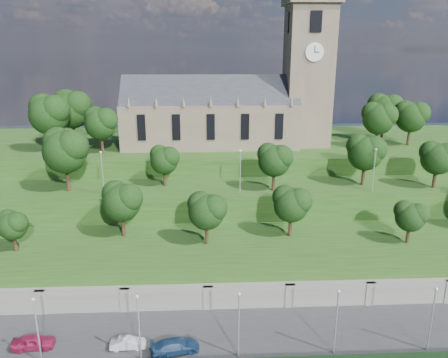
{
  "coord_description": "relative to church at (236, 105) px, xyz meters",
  "views": [
    {
      "loc": [
        -5.29,
        -35.47,
        32.41
      ],
      "look_at": [
        -2.18,
        30.0,
        12.94
      ],
      "focal_mm": 35.0,
      "sensor_mm": 36.0,
      "label": 1
    }
  ],
  "objects": [
    {
      "name": "promenade",
      "position": [
        -0.79,
        -39.98,
        -21.52
      ],
      "size": [
        160.0,
        12.0,
        2.0
      ],
      "primitive_type": "cube",
      "color": "#2D2D30",
      "rests_on": "ground"
    },
    {
      "name": "retaining_wall",
      "position": [
        -0.79,
        -34.01,
        -20.02
      ],
      "size": [
        160.0,
        2.1,
        5.0
      ],
      "color": "slate",
      "rests_on": "ground"
    },
    {
      "name": "embankment_lower",
      "position": [
        -0.79,
        -27.98,
        -18.52
      ],
      "size": [
        160.0,
        12.0,
        8.0
      ],
      "primitive_type": "cube",
      "color": "#224517",
      "rests_on": "ground"
    },
    {
      "name": "embankment_upper",
      "position": [
        -0.79,
        -16.98,
        -16.52
      ],
      "size": [
        160.0,
        10.0,
        12.0
      ],
      "primitive_type": "cube",
      "color": "#224517",
      "rests_on": "ground"
    },
    {
      "name": "hilltop",
      "position": [
        -0.79,
        4.02,
        -15.02
      ],
      "size": [
        160.0,
        32.0,
        15.0
      ],
      "primitive_type": "cube",
      "color": "#224517",
      "rests_on": "ground"
    },
    {
      "name": "church",
      "position": [
        0.0,
        0.0,
        0.0
      ],
      "size": [
        38.6,
        12.35,
        27.6
      ],
      "color": "brown",
      "rests_on": "hilltop"
    },
    {
      "name": "trees_lower",
      "position": [
        2.92,
        -27.42,
        -9.74
      ],
      "size": [
        68.15,
        8.49,
        7.7
      ],
      "color": "black",
      "rests_on": "embankment_lower"
    },
    {
      "name": "trees_upper",
      "position": [
        -1.59,
        -17.86,
        -4.98
      ],
      "size": [
        61.78,
        7.56,
        9.56
      ],
      "color": "black",
      "rests_on": "embankment_upper"
    },
    {
      "name": "trees_hilltop",
      "position": [
        -5.04,
        -1.2,
        -1.17
      ],
      "size": [
        72.42,
        15.79,
        10.31
      ],
      "color": "black",
      "rests_on": "hilltop"
    },
    {
      "name": "lamp_posts_promenade",
      "position": [
        -2.79,
        -43.48,
        -16.22
      ],
      "size": [
        60.36,
        0.36,
        7.4
      ],
      "color": "#B2B2B7",
      "rests_on": "promenade"
    },
    {
      "name": "lamp_posts_upper",
      "position": [
        -0.79,
        -19.98,
        -6.67
      ],
      "size": [
        40.36,
        0.36,
        6.54
      ],
      "color": "#B2B2B7",
      "rests_on": "embankment_upper"
    },
    {
      "name": "car_left",
      "position": [
        -24.36,
        -41.25,
        -19.77
      ],
      "size": [
        4.53,
        2.15,
        1.5
      ],
      "primitive_type": "imported",
      "rotation": [
        0.0,
        0.0,
        1.66
      ],
      "color": "maroon",
      "rests_on": "promenade"
    },
    {
      "name": "car_middle",
      "position": [
        -14.4,
        -41.72,
        -19.91
      ],
      "size": [
        3.77,
        1.49,
        1.22
      ],
      "primitive_type": "imported",
      "rotation": [
        0.0,
        0.0,
        1.62
      ],
      "color": "#B8B7BC",
      "rests_on": "promenade"
    },
    {
      "name": "car_right",
      "position": [
        -9.32,
        -42.6,
        -19.79
      ],
      "size": [
        5.37,
        3.04,
        1.47
      ],
      "primitive_type": "imported",
      "rotation": [
        0.0,
        0.0,
        1.78
      ],
      "color": "navy",
      "rests_on": "promenade"
    }
  ]
}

